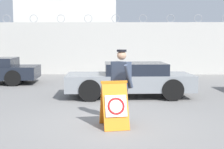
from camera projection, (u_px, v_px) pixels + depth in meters
The scene contains 6 objects.
ground_plane at pixel (113, 122), 7.42m from camera, with size 90.00×90.00×0.00m, color gray.
perimeter_wall at pixel (116, 48), 18.35m from camera, with size 36.00×0.30×3.50m.
building_block at pixel (71, 30), 22.55m from camera, with size 6.51×5.57×5.59m.
barricade_sign at pixel (114, 104), 6.94m from camera, with size 0.70×0.84×1.05m.
security_guard at pixel (121, 82), 7.41m from camera, with size 0.55×0.60×1.73m.
parked_car_rear_sedan at pixel (130, 79), 10.86m from camera, with size 4.42×2.10×1.18m.
Camera 1 is at (0.08, -7.26, 1.91)m, focal length 50.00 mm.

